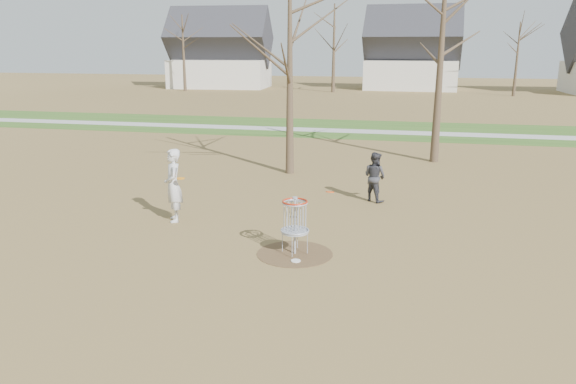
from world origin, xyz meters
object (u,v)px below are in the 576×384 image
object	(u,v)px
player_throwing	(375,177)
disc_grounded	(296,261)
disc_golf_basket	(295,217)
player_standing	(173,185)

from	to	relation	value
player_throwing	disc_grounded	size ratio (longest dim) A/B	7.13
player_throwing	disc_golf_basket	distance (m)	5.34
disc_grounded	disc_golf_basket	xyz separation A→B (m)	(-0.12, 0.47, 0.89)
player_standing	disc_grounded	size ratio (longest dim) A/B	9.26
player_standing	disc_grounded	xyz separation A→B (m)	(3.94, -2.29, -1.00)
disc_grounded	disc_golf_basket	distance (m)	1.02
disc_golf_basket	disc_grounded	bearing A→B (deg)	-75.49
player_throwing	disc_grounded	world-z (taller)	player_throwing
player_standing	player_throwing	world-z (taller)	player_standing
player_throwing	disc_golf_basket	size ratio (longest dim) A/B	1.16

